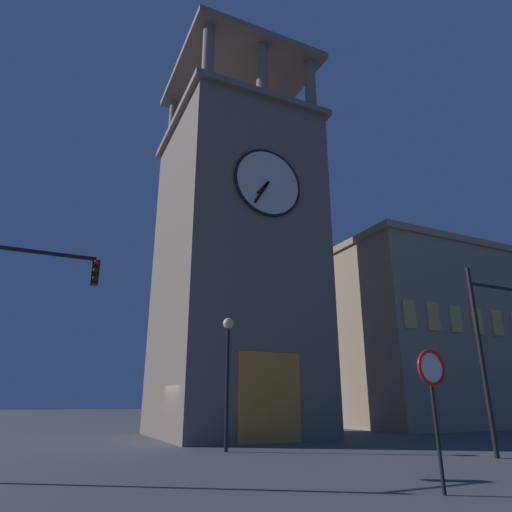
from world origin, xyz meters
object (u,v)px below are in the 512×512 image
at_px(street_lamp, 228,356).
at_px(adjacent_wing_building, 435,334).
at_px(clocktower, 235,261).
at_px(no_horn_sign, 432,379).
at_px(traffic_signal_near, 498,331).
at_px(traffic_signal_mid, 4,310).

bearing_deg(street_lamp, adjacent_wing_building, -158.23).
xyz_separation_m(clocktower, adjacent_wing_building, (-16.81, -1.09, -3.20)).
height_order(street_lamp, no_horn_sign, street_lamp).
height_order(traffic_signal_near, no_horn_sign, traffic_signal_near).
height_order(clocktower, adjacent_wing_building, clocktower).
relative_size(clocktower, traffic_signal_mid, 4.05).
distance_m(traffic_signal_mid, street_lamp, 8.26).
bearing_deg(street_lamp, no_horn_sign, 96.32).
relative_size(traffic_signal_near, no_horn_sign, 2.29).
relative_size(traffic_signal_near, street_lamp, 1.31).
height_order(clocktower, traffic_signal_near, clocktower).
height_order(traffic_signal_mid, no_horn_sign, traffic_signal_mid).
xyz_separation_m(adjacent_wing_building, traffic_signal_near, (11.45, 13.54, -2.40)).
distance_m(adjacent_wing_building, traffic_signal_mid, 29.75).
xyz_separation_m(traffic_signal_near, street_lamp, (8.44, -5.60, -0.74)).
height_order(adjacent_wing_building, traffic_signal_mid, adjacent_wing_building).
xyz_separation_m(traffic_signal_near, traffic_signal_mid, (16.14, -2.67, -0.10)).
bearing_deg(traffic_signal_mid, no_horn_sign, 143.81).
height_order(clocktower, street_lamp, clocktower).
distance_m(traffic_signal_near, street_lamp, 10.15).
xyz_separation_m(clocktower, traffic_signal_mid, (10.77, 9.78, -5.70)).
relative_size(traffic_signal_near, traffic_signal_mid, 1.05).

